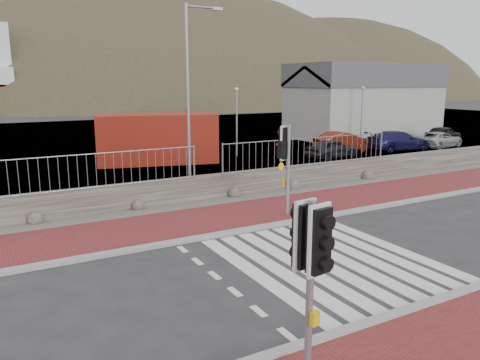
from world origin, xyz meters
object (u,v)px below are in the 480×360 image
car_b (343,142)px  car_e (443,134)px  traffic_signal_near (311,253)px  streetlight (191,91)px  shipping_container (157,138)px  car_a (332,148)px  car_c (398,141)px  traffic_signal_far (288,151)px  car_d (439,140)px

car_b → car_e: size_ratio=1.09×
traffic_signal_near → car_e: (26.03, 17.91, -1.44)m
streetlight → shipping_container: (1.35, 8.07, -2.76)m
car_a → car_c: car_c is taller
shipping_container → traffic_signal_far: bearing=-75.0°
traffic_signal_near → shipping_container: 20.40m
car_a → traffic_signal_far: bearing=128.4°
car_d → car_e: car_e is taller
car_d → car_c: bearing=73.2°
streetlight → car_e: streetlight is taller
car_c → car_a: bearing=101.6°
traffic_signal_far → car_a: 12.93m
traffic_signal_near → car_d: traffic_signal_near is taller
car_b → car_c: size_ratio=0.88×
traffic_signal_near → streetlight: size_ratio=0.39×
streetlight → car_b: bearing=24.2°
car_c → car_d: size_ratio=1.13×
car_d → traffic_signal_near: bearing=115.7°
shipping_container → car_d: (18.84, -3.72, -0.81)m
traffic_signal_far → car_c: size_ratio=0.70×
traffic_signal_far → car_b: traffic_signal_far is taller
traffic_signal_near → traffic_signal_far: bearing=49.8°
streetlight → car_d: (20.18, 4.36, -3.57)m
car_d → car_e: bearing=-65.6°
car_c → car_e: 6.19m
streetlight → car_e: size_ratio=2.04×
car_b → streetlight: bearing=120.2°
shipping_container → car_b: shipping_container is taller
car_a → car_c: bearing=-91.4°
traffic_signal_far → car_e: bearing=-172.7°
car_a → car_c: size_ratio=0.77×
traffic_signal_far → car_a: traffic_signal_far is taller
traffic_signal_near → car_b: (16.43, 17.96, -1.41)m
traffic_signal_near → car_e: 31.63m
traffic_signal_far → shipping_container: bearing=-108.0°
traffic_signal_near → car_c: bearing=32.1°
traffic_signal_near → car_b: size_ratio=0.73×
car_d → car_e: (2.65, 1.75, 0.07)m
traffic_signal_near → shipping_container: size_ratio=0.44×
car_b → car_e: 9.60m
shipping_container → car_e: 21.59m
car_b → car_c: (3.55, -1.33, -0.00)m
traffic_signal_near → car_c: 26.03m
shipping_container → streetlight: bearing=-85.3°
traffic_signal_near → car_b: traffic_signal_near is taller
shipping_container → car_a: 10.20m
traffic_signal_far → car_d: (18.64, 8.72, -1.70)m
car_c → car_e: (6.05, 1.28, -0.03)m
shipping_container → car_d: bearing=3.0°
car_e → car_b: bearing=77.6°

